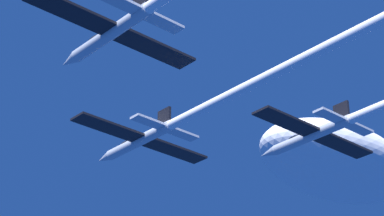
% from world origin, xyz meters
% --- Properties ---
extents(jet_lead, '(16.26, 48.32, 2.69)m').
position_xyz_m(jet_lead, '(0.50, -13.20, -0.63)').
color(jet_lead, '#B2BAC6').
extents(cloud_wispy, '(35.12, 19.32, 12.29)m').
position_xyz_m(cloud_wispy, '(62.61, 22.19, 21.45)').
color(cloud_wispy, white).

